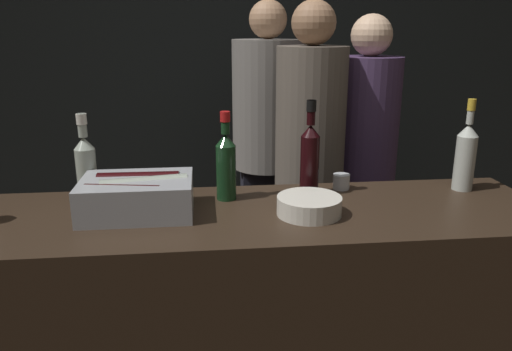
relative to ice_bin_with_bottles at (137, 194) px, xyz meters
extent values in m
cube|color=black|center=(0.40, 1.95, 0.35)|extent=(6.40, 0.06, 2.80)
cube|color=#2D2116|center=(0.40, -0.03, -0.56)|extent=(2.03, 0.58, 0.98)
cube|color=#9EA0A5|center=(0.00, 0.00, -0.01)|extent=(0.37, 0.27, 0.12)
cylinder|color=#380F0F|center=(-0.04, -0.06, 0.02)|extent=(0.25, 0.10, 0.06)
cylinder|color=#9EA899|center=(0.03, 0.00, 0.02)|extent=(0.29, 0.12, 0.08)
cylinder|color=black|center=(0.00, 0.06, 0.02)|extent=(0.28, 0.08, 0.07)
cylinder|color=silver|center=(0.57, -0.08, -0.04)|extent=(0.22, 0.22, 0.06)
cylinder|color=gray|center=(0.57, -0.08, -0.01)|extent=(0.18, 0.18, 0.01)
cylinder|color=silver|center=(0.75, 0.18, -0.04)|extent=(0.06, 0.06, 0.06)
sphere|color=#F9D67F|center=(0.75, 0.18, -0.04)|extent=(0.03, 0.03, 0.03)
cylinder|color=#143319|center=(0.30, 0.11, 0.03)|extent=(0.07, 0.07, 0.20)
cone|color=#143319|center=(0.30, 0.11, 0.15)|extent=(0.07, 0.07, 0.04)
cylinder|color=#143319|center=(0.30, 0.11, 0.21)|extent=(0.03, 0.03, 0.08)
cylinder|color=red|center=(0.30, 0.11, 0.24)|extent=(0.04, 0.04, 0.04)
cylinder|color=#9EA899|center=(-0.19, 0.16, 0.03)|extent=(0.07, 0.07, 0.19)
cone|color=#9EA899|center=(-0.19, 0.16, 0.14)|extent=(0.07, 0.07, 0.04)
cylinder|color=#9EA899|center=(-0.19, 0.16, 0.21)|extent=(0.03, 0.03, 0.08)
cylinder|color=silver|center=(-0.19, 0.16, 0.23)|extent=(0.04, 0.04, 0.04)
cylinder|color=#B2B7AD|center=(1.22, 0.13, 0.04)|extent=(0.08, 0.08, 0.21)
cone|color=#B2B7AD|center=(1.22, 0.13, 0.17)|extent=(0.08, 0.08, 0.05)
cylinder|color=#B2B7AD|center=(1.22, 0.13, 0.24)|extent=(0.03, 0.03, 0.09)
cylinder|color=gold|center=(1.22, 0.13, 0.26)|extent=(0.03, 0.03, 0.04)
cylinder|color=black|center=(0.61, 0.13, 0.04)|extent=(0.07, 0.07, 0.22)
cone|color=black|center=(0.61, 0.13, 0.18)|extent=(0.07, 0.07, 0.04)
cylinder|color=black|center=(0.61, 0.13, 0.24)|extent=(0.03, 0.03, 0.09)
cylinder|color=black|center=(0.61, 0.13, 0.27)|extent=(0.04, 0.04, 0.04)
cube|color=black|center=(0.75, 0.76, -0.66)|extent=(0.26, 0.19, 0.78)
cylinder|color=#60564C|center=(0.75, 0.76, 0.09)|extent=(0.34, 0.34, 0.72)
sphere|color=#997051|center=(0.75, 0.76, 0.56)|extent=(0.21, 0.21, 0.21)
cube|color=black|center=(0.60, 1.21, -0.65)|extent=(0.30, 0.22, 0.79)
cylinder|color=slate|center=(0.60, 1.21, 0.11)|extent=(0.40, 0.40, 0.73)
sphere|color=tan|center=(0.60, 1.21, 0.58)|extent=(0.21, 0.21, 0.21)
cube|color=black|center=(1.09, 0.92, -0.67)|extent=(0.26, 0.19, 0.75)
cylinder|color=#473356|center=(1.09, 0.92, 0.05)|extent=(0.34, 0.34, 0.69)
sphere|color=beige|center=(1.09, 0.92, 0.50)|extent=(0.21, 0.21, 0.21)
camera|label=1|loc=(0.22, -1.61, 0.54)|focal=35.00mm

